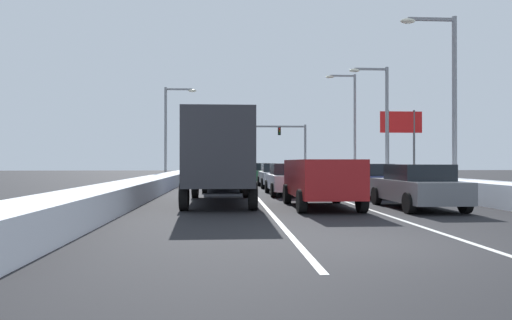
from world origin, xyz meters
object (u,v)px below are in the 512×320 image
(sedan_maroon_right_lane_fifth, at_px, (299,171))
(suv_red_center_lane_nearest, at_px, (321,179))
(suv_black_right_lane_third, at_px, (339,172))
(sedan_silver_center_lane_third, at_px, (275,175))
(suv_charcoal_left_lane_fourth, at_px, (220,169))
(street_lamp_right_near, at_px, (447,89))
(street_lamp_right_far, at_px, (351,118))
(sedan_gray_right_lane_nearest, at_px, (417,186))
(sedan_tan_center_lane_fifth, at_px, (259,171))
(suv_navy_left_lane_second, at_px, (224,173))
(roadside_sign_right, at_px, (401,130))
(sedan_navy_right_lane_second, at_px, (368,180))
(suv_charcoal_right_lane_fourth, at_px, (314,170))
(box_truck_left_lane_nearest, at_px, (220,154))
(sedan_white_center_lane_second, at_px, (288,179))
(suv_black_left_lane_third, at_px, (218,170))
(traffic_light_gantry, at_px, (286,138))
(street_lamp_left_mid, at_px, (170,125))
(street_lamp_right_mid, at_px, (381,114))
(sedan_green_center_lane_fourth, at_px, (264,173))
(sedan_maroon_left_lane_fifth, at_px, (221,171))

(sedan_maroon_right_lane_fifth, relative_size, suv_red_center_lane_nearest, 0.92)
(suv_black_right_lane_third, distance_m, sedan_silver_center_lane_third, 4.23)
(suv_charcoal_left_lane_fourth, distance_m, street_lamp_right_near, 21.52)
(sedan_silver_center_lane_third, distance_m, street_lamp_right_far, 14.03)
(sedan_gray_right_lane_nearest, xyz_separation_m, sedan_tan_center_lane_fifth, (-3.57, 25.70, 0.00))
(suv_navy_left_lane_second, height_order, roadside_sign_right, roadside_sign_right)
(sedan_navy_right_lane_second, bearing_deg, suv_charcoal_right_lane_fourth, 90.56)
(street_lamp_right_near, bearing_deg, box_truck_left_lane_nearest, -163.74)
(sedan_white_center_lane_second, bearing_deg, suv_charcoal_left_lane_fourth, 101.82)
(suv_black_right_lane_third, distance_m, suv_charcoal_left_lane_fourth, 14.19)
(box_truck_left_lane_nearest, relative_size, suv_charcoal_left_lane_fourth, 1.47)
(suv_black_left_lane_third, height_order, street_lamp_right_near, street_lamp_right_near)
(suv_black_left_lane_third, distance_m, traffic_light_gantry, 26.09)
(sedan_silver_center_lane_third, xyz_separation_m, suv_black_left_lane_third, (-3.64, 2.71, 0.25))
(traffic_light_gantry, xyz_separation_m, street_lamp_left_mid, (-11.99, -17.60, 0.19))
(street_lamp_right_near, distance_m, street_lamp_left_mid, 23.36)
(suv_black_left_lane_third, bearing_deg, street_lamp_right_mid, -8.06)
(traffic_light_gantry, bearing_deg, sedan_green_center_lane_fourth, -101.72)
(sedan_tan_center_lane_fifth, bearing_deg, sedan_green_center_lane_fourth, -90.45)
(sedan_white_center_lane_second, bearing_deg, suv_navy_left_lane_second, 134.16)
(suv_black_left_lane_third, bearing_deg, sedan_silver_center_lane_third, -36.64)
(suv_red_center_lane_nearest, xyz_separation_m, box_truck_left_lane_nearest, (-3.54, 1.72, 0.88))
(suv_red_center_lane_nearest, bearing_deg, suv_charcoal_right_lane_fourth, 79.89)
(street_lamp_right_mid, bearing_deg, sedan_tan_center_lane_fifth, 124.31)
(box_truck_left_lane_nearest, xyz_separation_m, street_lamp_right_mid, (10.56, 12.55, 2.86))
(suv_black_right_lane_third, distance_m, sedan_green_center_lane_fourth, 8.84)
(sedan_white_center_lane_second, height_order, traffic_light_gantry, traffic_light_gantry)
(suv_red_center_lane_nearest, bearing_deg, sedan_maroon_left_lane_fifth, 97.37)
(sedan_maroon_left_lane_fifth, bearing_deg, sedan_green_center_lane_fourth, -72.50)
(suv_black_right_lane_third, bearing_deg, sedan_white_center_lane_second, -128.85)
(sedan_white_center_lane_second, bearing_deg, sedan_tan_center_lane_fifth, 90.31)
(sedan_gray_right_lane_nearest, xyz_separation_m, sedan_white_center_lane_second, (-3.47, 6.89, 0.00))
(sedan_gray_right_lane_nearest, xyz_separation_m, suv_red_center_lane_nearest, (-3.19, 0.58, 0.25))
(traffic_light_gantry, bearing_deg, sedan_navy_right_lane_second, -91.34)
(sedan_green_center_lane_fourth, distance_m, roadside_sign_right, 10.79)
(sedan_maroon_right_lane_fifth, bearing_deg, suv_navy_left_lane_second, -113.72)
(sedan_navy_right_lane_second, distance_m, traffic_light_gantry, 35.64)
(sedan_gray_right_lane_nearest, relative_size, sedan_green_center_lane_fourth, 1.00)
(suv_black_right_lane_third, xyz_separation_m, street_lamp_left_mid, (-11.21, 12.09, 3.67))
(street_lamp_right_far, bearing_deg, sedan_silver_center_lane_third, -126.10)
(suv_black_right_lane_third, bearing_deg, suv_charcoal_right_lane_fourth, 91.43)
(sedan_navy_right_lane_second, bearing_deg, sedan_white_center_lane_second, 159.36)
(sedan_maroon_right_lane_fifth, xyz_separation_m, street_lamp_right_far, (4.48, -0.64, 4.69))
(sedan_tan_center_lane_fifth, bearing_deg, sedan_maroon_left_lane_fifth, 128.26)
(suv_red_center_lane_nearest, distance_m, traffic_light_gantry, 40.77)
(suv_black_left_lane_third, xyz_separation_m, traffic_light_gantry, (7.92, 24.62, 3.48))
(suv_red_center_lane_nearest, bearing_deg, street_lamp_right_mid, 63.78)
(sedan_green_center_lane_fourth, bearing_deg, sedan_silver_center_lane_third, -87.79)
(sedan_white_center_lane_second, height_order, street_lamp_right_far, street_lamp_right_far)
(sedan_maroon_right_lane_fifth, relative_size, suv_black_left_lane_third, 0.92)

